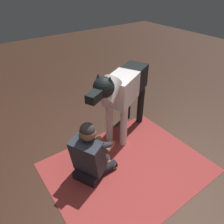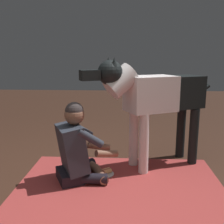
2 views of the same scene
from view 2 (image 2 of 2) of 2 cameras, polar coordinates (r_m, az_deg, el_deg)
The scene contains 5 objects.
ground_plane at distance 2.73m, azimuth -2.33°, elevation -17.18°, with size 15.50×15.50×0.00m, color #3A2218.
area_rug at distance 2.79m, azimuth 1.68°, elevation -16.41°, with size 2.14×1.70×0.01m, color #9D3331.
person_sitting_on_floor at distance 2.89m, azimuth -7.55°, elevation -7.81°, with size 0.71×0.63×0.86m.
large_dog at distance 3.15m, azimuth 9.26°, elevation 3.18°, with size 1.56×0.87×1.31m.
hot_dog_on_plate at distance 3.11m, azimuth -1.69°, elevation -12.81°, with size 0.22×0.22×0.06m.
Camera 2 is at (-0.24, 2.37, 1.34)m, focal length 42.64 mm.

